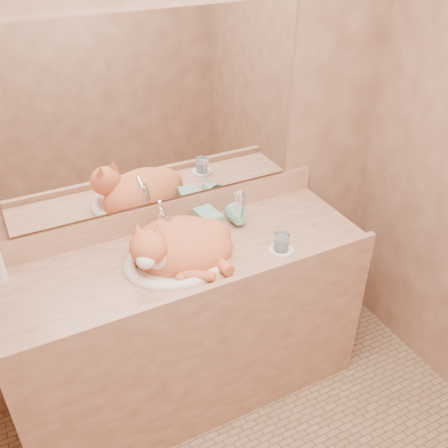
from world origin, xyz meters
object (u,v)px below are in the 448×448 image
toothbrush_cup (240,221)px  soap_dispenser (215,217)px  water_glass (282,242)px  cat (178,245)px  vanity_counter (190,327)px  sink_basin (177,247)px

toothbrush_cup → soap_dispenser: bearing=173.8°
water_glass → cat: bearing=160.3°
soap_dispenser → water_glass: soap_dispenser is taller
soap_dispenser → water_glass: size_ratio=2.54×
vanity_counter → soap_dispenser: size_ratio=8.23×
sink_basin → toothbrush_cup: size_ratio=4.62×
sink_basin → cat: 0.02m
sink_basin → toothbrush_cup: (0.35, 0.09, -0.03)m
sink_basin → soap_dispenser: bearing=24.0°
water_glass → toothbrush_cup: bearing=108.9°
water_glass → soap_dispenser: bearing=129.5°
sink_basin → water_glass: size_ratio=5.86×
sink_basin → toothbrush_cup: sink_basin is taller
sink_basin → soap_dispenser: 0.25m
cat → water_glass: 0.44m
vanity_counter → sink_basin: 0.50m
toothbrush_cup → sink_basin: bearing=-165.3°
soap_dispenser → water_glass: 0.31m
vanity_counter → soap_dispenser: (0.18, 0.08, 0.52)m
soap_dispenser → sink_basin: bearing=-161.4°
vanity_counter → toothbrush_cup: (0.30, 0.07, 0.47)m
vanity_counter → toothbrush_cup: toothbrush_cup is taller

